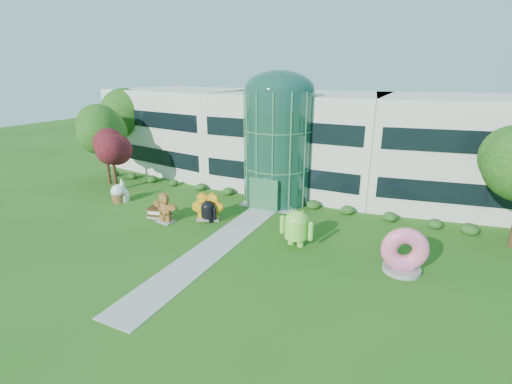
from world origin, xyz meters
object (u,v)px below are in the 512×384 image
at_px(android_green, 296,225).
at_px(android_black, 208,210).
at_px(donut, 404,249).
at_px(gingerbread, 165,207).

height_order(android_green, android_black, android_green).
xyz_separation_m(android_green, donut, (6.87, -0.50, -0.03)).
xyz_separation_m(donut, gingerbread, (-17.50, -0.19, -0.20)).
distance_m(donut, gingerbread, 17.50).
xyz_separation_m(android_green, gingerbread, (-10.63, -0.69, -0.23)).
bearing_deg(android_black, gingerbread, -138.74).
bearing_deg(android_green, donut, 2.46).
relative_size(android_green, gingerbread, 1.10).
height_order(android_green, gingerbread, android_green).
distance_m(android_green, android_black, 7.70).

